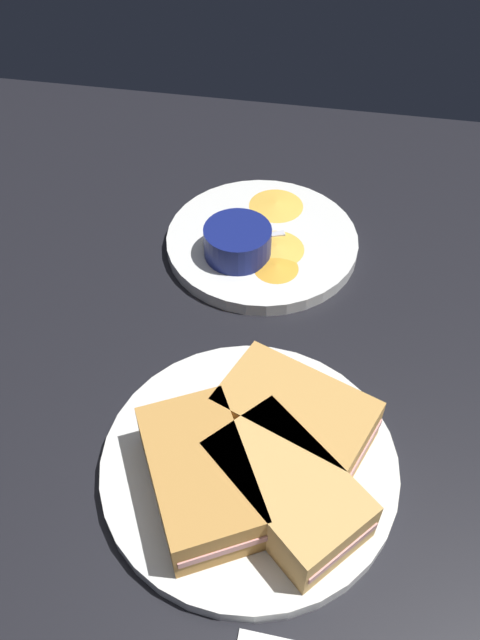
# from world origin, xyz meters

# --- Properties ---
(ground_plane) EXTENTS (1.10, 1.10, 0.03)m
(ground_plane) POSITION_xyz_m (0.00, 0.00, -0.01)
(ground_plane) COLOR black
(plate_sandwich_main) EXTENTS (0.26, 0.26, 0.02)m
(plate_sandwich_main) POSITION_xyz_m (-0.08, -0.04, 0.01)
(plate_sandwich_main) COLOR silver
(plate_sandwich_main) RESTS_ON ground_plane
(sandwich_half_near) EXTENTS (0.15, 0.13, 0.05)m
(sandwich_half_near) POSITION_xyz_m (-0.12, -0.00, 0.04)
(sandwich_half_near) COLOR #C68C42
(sandwich_half_near) RESTS_ON plate_sandwich_main
(sandwich_half_far) EXTENTS (0.14, 0.15, 0.05)m
(sandwich_half_far) POSITION_xyz_m (-0.12, -0.07, 0.04)
(sandwich_half_far) COLOR tan
(sandwich_half_far) RESTS_ON plate_sandwich_main
(sandwich_half_extra) EXTENTS (0.12, 0.15, 0.05)m
(sandwich_half_extra) POSITION_xyz_m (-0.05, -0.07, 0.04)
(sandwich_half_extra) COLOR tan
(sandwich_half_extra) RESTS_ON plate_sandwich_main
(ramekin_dark_sauce) EXTENTS (0.06, 0.06, 0.03)m
(ramekin_dark_sauce) POSITION_xyz_m (-0.05, -0.08, 0.03)
(ramekin_dark_sauce) COLOR #0C144C
(ramekin_dark_sauce) RESTS_ON plate_sandwich_main
(spoon_by_dark_ramekin) EXTENTS (0.09, 0.06, 0.01)m
(spoon_by_dark_ramekin) POSITION_xyz_m (-0.09, -0.05, 0.02)
(spoon_by_dark_ramekin) COLOR silver
(spoon_by_dark_ramekin) RESTS_ON plate_sandwich_main
(plate_chips_companion) EXTENTS (0.23, 0.23, 0.02)m
(plate_chips_companion) POSITION_xyz_m (0.21, -0.00, 0.01)
(plate_chips_companion) COLOR silver
(plate_chips_companion) RESTS_ON ground_plane
(ramekin_light_gravy) EXTENTS (0.08, 0.08, 0.04)m
(ramekin_light_gravy) POSITION_xyz_m (0.18, 0.02, 0.04)
(ramekin_light_gravy) COLOR navy
(ramekin_light_gravy) RESTS_ON plate_chips_companion
(spoon_by_gravy_ramekin) EXTENTS (0.05, 0.10, 0.01)m
(spoon_by_gravy_ramekin) POSITION_xyz_m (0.20, 0.04, 0.02)
(spoon_by_gravy_ramekin) COLOR silver
(spoon_by_gravy_ramekin) RESTS_ON plate_chips_companion
(plantain_chip_scatter) EXTENTS (0.18, 0.10, 0.01)m
(plantain_chip_scatter) POSITION_xyz_m (0.22, -0.02, 0.02)
(plantain_chip_scatter) COLOR gold
(plantain_chip_scatter) RESTS_ON plate_chips_companion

